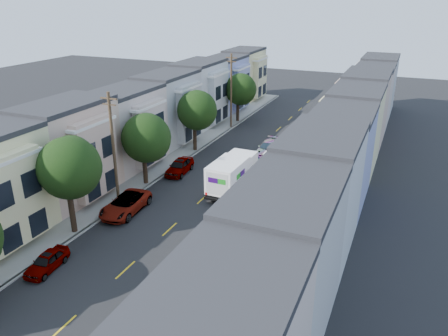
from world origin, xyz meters
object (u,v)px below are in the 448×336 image
utility_pole_far (231,91)px  parked_right_a (181,288)px  parked_right_d (311,132)px  tree_c (145,138)px  lead_sedan (268,148)px  tree_far_r (332,107)px  fedex_truck (232,173)px  parked_left_d (180,166)px  utility_pole_near (114,150)px  parked_right_b (206,259)px  parked_left_c (125,204)px  tree_b (69,168)px  parked_right_c (292,156)px  motorcycle (155,333)px  parked_left_b (47,262)px  tree_e (240,89)px  tree_d (196,110)px

utility_pole_far → parked_right_a: utility_pole_far is taller
parked_right_d → tree_c: bearing=-114.5°
lead_sedan → parked_right_a: size_ratio=0.99×
tree_far_r → fedex_truck: tree_far_r is taller
parked_left_d → parked_right_d: parked_left_d is taller
tree_c → parked_right_d: bearing=62.5°
utility_pole_far → parked_left_d: size_ratio=2.14×
utility_pole_near → fedex_truck: size_ratio=1.48×
tree_far_r → parked_right_b: tree_far_r is taller
parked_left_c → parked_right_b: size_ratio=1.12×
tree_c → utility_pole_far: 21.17m
parked_right_b → parked_right_d: (0.00, 31.82, -0.04)m
parked_left_c → parked_right_b: 10.82m
tree_b → utility_pole_near: utility_pole_near is taller
parked_right_b → parked_right_c: parked_right_b is taller
lead_sedan → parked_left_d: 11.34m
tree_far_r → lead_sedan: tree_far_r is taller
parked_right_c → parked_left_d: bearing=-139.3°
parked_right_c → motorcycle: size_ratio=2.08×
fedex_truck → parked_left_b: size_ratio=1.79×
tree_b → utility_pole_far: bearing=90.0°
fedex_truck → tree_e: bearing=111.3°
tree_c → utility_pole_far: utility_pole_far is taller
parked_right_a → parked_right_c: bearing=87.6°
utility_pole_far → motorcycle: utility_pole_far is taller
tree_c → motorcycle: (11.57, -17.49, -4.39)m
tree_e → tree_d: bearing=-90.0°
parked_right_c → parked_right_a: bearing=-88.9°
lead_sedan → parked_right_a: 26.96m
fedex_truck → motorcycle: 19.84m
tree_d → tree_far_r: (13.20, 13.29, -1.31)m
lead_sedan → fedex_truck: bearing=-90.2°
motorcycle → parked_left_b: bearing=-176.2°
parked_right_b → parked_right_c: 22.24m
tree_far_r → fedex_truck: (-5.14, -21.99, -1.85)m
motorcycle → tree_c: bearing=141.9°
parked_left_b → tree_c: bearing=89.8°
utility_pole_near → utility_pole_far: (0.00, 26.00, 0.00)m
tree_c → lead_sedan: size_ratio=1.41×
tree_far_r → parked_right_b: size_ratio=1.08×
parked_left_d → parked_right_b: size_ratio=0.96×
parked_right_a → tree_far_r: bearing=84.5°
fedex_truck → parked_left_c: size_ratio=1.23×
tree_c → utility_pole_near: (0.00, -4.84, 0.35)m
tree_e → parked_left_b: (1.40, -39.29, -4.17)m
tree_b → parked_right_c: 25.27m
tree_far_r → parked_right_a: (-1.99, -37.83, -2.95)m
parked_left_b → motorcycle: 10.51m
parked_right_c → motorcycle: (0.37, -29.38, -0.20)m
parked_left_d → parked_right_c: 12.71m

